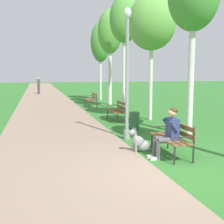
% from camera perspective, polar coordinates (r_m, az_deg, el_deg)
% --- Properties ---
extents(ground_plane, '(120.00, 120.00, 0.00)m').
position_cam_1_polar(ground_plane, '(6.57, 11.73, -11.20)').
color(ground_plane, '#33752D').
extents(paved_path, '(3.70, 60.00, 0.04)m').
position_cam_1_polar(paved_path, '(29.65, -13.10, 3.42)').
color(paved_path, gray).
rests_on(paved_path, ground).
extents(park_bench_near, '(0.55, 1.50, 0.85)m').
position_cam_1_polar(park_bench_near, '(7.63, 11.79, -4.56)').
color(park_bench_near, brown).
rests_on(park_bench_near, ground).
extents(park_bench_mid, '(0.55, 1.50, 0.85)m').
position_cam_1_polar(park_bench_mid, '(12.84, 1.17, 0.52)').
color(park_bench_mid, brown).
rests_on(park_bench_mid, ground).
extents(park_bench_far, '(0.55, 1.50, 0.85)m').
position_cam_1_polar(park_bench_far, '(18.21, -3.95, 2.61)').
color(park_bench_far, brown).
rests_on(park_bench_far, ground).
extents(person_seated_on_near_bench, '(0.74, 0.49, 1.25)m').
position_cam_1_polar(person_seated_on_near_bench, '(7.39, 10.85, -3.60)').
color(person_seated_on_near_bench, '#4C4C51').
rests_on(person_seated_on_near_bench, ground).
extents(dog_grey, '(0.81, 0.41, 0.71)m').
position_cam_1_polar(dog_grey, '(7.87, 5.44, -5.94)').
color(dog_grey, gray).
rests_on(dog_grey, ground).
extents(lamp_post_near, '(0.24, 0.24, 4.04)m').
position_cam_1_polar(lamp_post_near, '(9.20, 2.94, 7.57)').
color(lamp_post_near, gray).
rests_on(lamp_post_near, ground).
extents(birch_tree_third, '(2.10, 2.03, 5.39)m').
position_cam_1_polar(birch_tree_third, '(13.37, 7.69, 16.61)').
color(birch_tree_third, silver).
rests_on(birch_tree_third, ground).
extents(birch_tree_fourth, '(1.64, 1.55, 6.32)m').
position_cam_1_polar(birch_tree_fourth, '(16.93, 2.39, 17.34)').
color(birch_tree_fourth, silver).
rests_on(birch_tree_fourth, ground).
extents(birch_tree_fifth, '(1.56, 1.56, 6.13)m').
position_cam_1_polar(birch_tree_fifth, '(19.53, -0.42, 15.07)').
color(birch_tree_fifth, silver).
rests_on(birch_tree_fifth, ground).
extents(birch_tree_sixth, '(1.46, 1.55, 5.83)m').
position_cam_1_polar(birch_tree_sixth, '(22.55, -2.26, 13.29)').
color(birch_tree_sixth, silver).
rests_on(birch_tree_sixth, ground).
extents(litter_bin, '(0.36, 0.36, 0.70)m').
position_cam_1_polar(litter_bin, '(10.62, 4.34, -1.88)').
color(litter_bin, '#2D6638').
rests_on(litter_bin, ground).
extents(pedestrian_distant, '(0.32, 0.22, 1.65)m').
position_cam_1_polar(pedestrian_distant, '(29.65, -14.02, 4.98)').
color(pedestrian_distant, '#383842').
rests_on(pedestrian_distant, ground).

